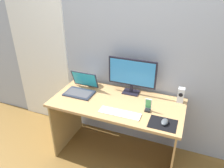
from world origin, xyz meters
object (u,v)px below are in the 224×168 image
laptop (81,88)px  keyboard_external (120,113)px  speaker_right (181,95)px  monitor (132,75)px  mouse (165,122)px  fishbowl (91,80)px  phone_in_dock (148,107)px

laptop → keyboard_external: bearing=-23.6°
speaker_right → laptop: (-1.07, -0.19, -0.04)m
monitor → mouse: bearing=-44.1°
mouse → laptop: bearing=171.2°
keyboard_external → mouse: 0.43m
fishbowl → keyboard_external: 0.67m
phone_in_dock → monitor: bearing=132.1°
speaker_right → phone_in_dock: 0.40m
laptop → phone_in_dock: laptop is taller
speaker_right → mouse: 0.45m
monitor → speaker_right: size_ratio=3.33×
speaker_right → mouse: bearing=-101.3°
mouse → phone_in_dock: 0.24m
fishbowl → speaker_right: bearing=0.5°
speaker_right → phone_in_dock: (-0.28, -0.29, -0.03)m
fishbowl → mouse: 1.04m
laptop → phone_in_dock: bearing=-7.0°
monitor → keyboard_external: 0.49m
speaker_right → laptop: bearing=-169.8°
keyboard_external → mouse: bearing=-0.8°
monitor → keyboard_external: bearing=-87.5°
monitor → fishbowl: bearing=-179.3°
fishbowl → mouse: (0.95, -0.43, -0.05)m
monitor → phone_in_dock: bearing=-47.9°
laptop → mouse: (0.98, -0.24, -0.02)m
monitor → mouse: monitor is taller
keyboard_external → phone_in_dock: size_ratio=2.93×
fishbowl → laptop: bearing=-100.8°
laptop → mouse: laptop is taller
monitor → speaker_right: (0.54, 0.00, -0.15)m
mouse → monitor: bearing=141.0°
phone_in_dock → speaker_right: bearing=46.5°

